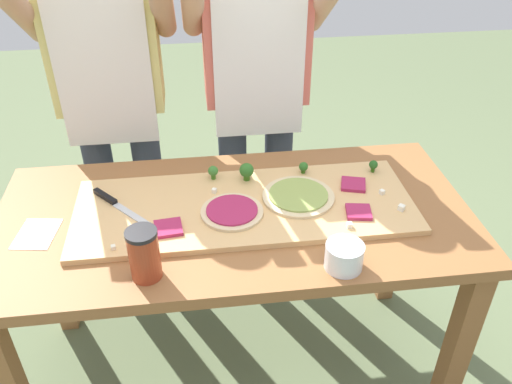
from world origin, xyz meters
TOP-DOWN VIEW (x-y plane):
  - ground_plane at (0.00, 0.00)m, footprint 8.00×8.00m
  - prep_table at (0.00, 0.00)m, footprint 1.54×0.74m
  - cutting_board at (0.04, 0.01)m, footprint 1.10×0.42m
  - chefs_knife at (-0.38, 0.06)m, footprint 0.23×0.25m
  - pizza_whole_pesto_green at (0.22, 0.03)m, footprint 0.24×0.24m
  - pizza_whole_beet_magenta at (-0.01, -0.03)m, footprint 0.20×0.20m
  - pizza_slice_near_right at (0.42, 0.07)m, footprint 0.10×0.10m
  - pizza_slice_near_left at (-0.21, -0.09)m, footprint 0.09×0.09m
  - pizza_slice_far_right at (0.39, -0.08)m, footprint 0.09×0.09m
  - broccoli_floret_back_mid at (0.06, 0.16)m, footprint 0.05×0.05m
  - broccoli_floret_back_left at (-0.06, 0.18)m, footprint 0.04×0.04m
  - broccoli_floret_front_left at (0.51, 0.15)m, footprint 0.03×0.03m
  - broccoli_floret_front_right at (0.26, 0.18)m, footprint 0.03×0.03m
  - cheese_crumble_a at (0.50, 0.01)m, footprint 0.02×0.02m
  - cheese_crumble_b at (0.53, -0.08)m, footprint 0.03×0.03m
  - cheese_crumble_c at (0.34, -0.15)m, footprint 0.02×0.02m
  - cheese_crumble_d at (-0.31, -0.11)m, footprint 0.02×0.02m
  - cheese_crumble_e at (-0.37, -0.16)m, footprint 0.02×0.02m
  - cheese_crumble_f at (-0.06, 0.09)m, footprint 0.02×0.02m
  - flour_cup at (0.28, -0.29)m, footprint 0.11×0.11m
  - sauce_jar at (-0.27, -0.26)m, footprint 0.09×0.09m
  - recipe_note at (-0.61, -0.03)m, footprint 0.14×0.17m
  - cook_left at (-0.42, 0.58)m, footprint 0.54×0.39m
  - cook_right at (0.15, 0.58)m, footprint 0.54×0.39m

SIDE VIEW (x-z plane):
  - ground_plane at x=0.00m, z-range 0.00..0.00m
  - prep_table at x=0.00m, z-range 0.27..1.04m
  - recipe_note at x=-0.61m, z-range 0.77..0.77m
  - cutting_board at x=0.04m, z-range 0.77..0.79m
  - chefs_knife at x=-0.38m, z-range 0.79..0.80m
  - pizza_slice_near_right at x=0.42m, z-range 0.79..0.80m
  - pizza_slice_near_left at x=-0.21m, z-range 0.79..0.80m
  - pizza_slice_far_right at x=0.39m, z-range 0.79..0.80m
  - cheese_crumble_d at x=-0.31m, z-range 0.79..0.80m
  - cheese_crumble_e at x=-0.37m, z-range 0.79..0.80m
  - pizza_whole_pesto_green at x=0.22m, z-range 0.79..0.80m
  - pizza_whole_beet_magenta at x=-0.01m, z-range 0.79..0.80m
  - cheese_crumble_f at x=-0.06m, z-range 0.79..0.80m
  - cheese_crumble_a at x=0.50m, z-range 0.79..0.80m
  - cheese_crumble_c at x=0.34m, z-range 0.79..0.80m
  - cheese_crumble_b at x=0.53m, z-range 0.79..0.81m
  - flour_cup at x=0.28m, z-range 0.76..0.84m
  - broccoli_floret_front_right at x=0.26m, z-range 0.79..0.83m
  - broccoli_floret_front_left at x=0.51m, z-range 0.79..0.84m
  - broccoli_floret_back_left at x=-0.06m, z-range 0.79..0.84m
  - broccoli_floret_back_mid at x=0.06m, z-range 0.79..0.86m
  - sauce_jar at x=-0.27m, z-range 0.77..0.92m
  - cook_left at x=-0.42m, z-range 0.16..1.83m
  - cook_right at x=0.15m, z-range 0.16..1.83m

